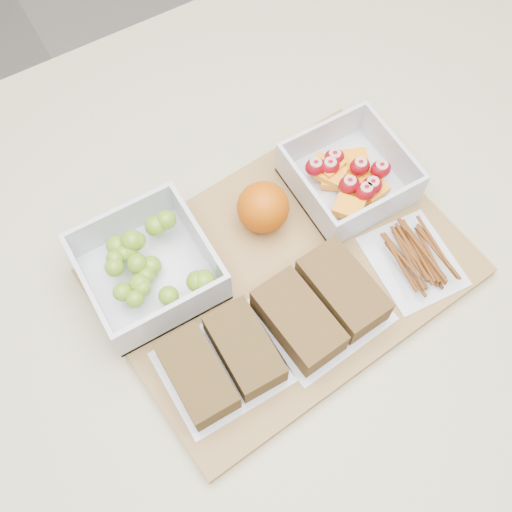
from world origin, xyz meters
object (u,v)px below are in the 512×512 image
object	(u,v)px
orange	(263,207)
sandwich_bag_left	(221,363)
sandwich_bag_center	(321,306)
cutting_board	(284,272)
grape_container	(148,267)
pretzel_bag	(415,257)
fruit_container	(348,177)

from	to	relation	value
orange	sandwich_bag_left	xyz separation A→B (m)	(-0.14, -0.14, -0.01)
sandwich_bag_center	sandwich_bag_left	bearing A→B (deg)	-179.54
cutting_board	grape_container	world-z (taller)	grape_container
pretzel_bag	sandwich_bag_left	bearing A→B (deg)	179.75
grape_container	orange	world-z (taller)	orange
orange	sandwich_bag_left	distance (m)	0.20
cutting_board	fruit_container	world-z (taller)	fruit_container
sandwich_bag_left	pretzel_bag	bearing A→B (deg)	-0.25
grape_container	sandwich_bag_center	xyz separation A→B (m)	(0.15, -0.14, -0.00)
cutting_board	sandwich_bag_center	world-z (taller)	sandwich_bag_center
pretzel_bag	fruit_container	bearing A→B (deg)	94.02
grape_container	pretzel_bag	distance (m)	0.32
grape_container	orange	distance (m)	0.15
grape_container	pretzel_bag	world-z (taller)	grape_container
grape_container	sandwich_bag_left	bearing A→B (deg)	-82.55
grape_container	sandwich_bag_center	world-z (taller)	grape_container
orange	cutting_board	bearing A→B (deg)	-99.79
grape_container	sandwich_bag_left	xyz separation A→B (m)	(0.02, -0.14, -0.01)
grape_container	sandwich_bag_left	world-z (taller)	grape_container
fruit_container	sandwich_bag_left	bearing A→B (deg)	-153.04
fruit_container	grape_container	bearing A→B (deg)	177.48
cutting_board	sandwich_bag_left	world-z (taller)	sandwich_bag_left
grape_container	fruit_container	size ratio (longest dim) A/B	1.07
orange	pretzel_bag	xyz separation A→B (m)	(0.13, -0.14, -0.02)
fruit_container	cutting_board	bearing A→B (deg)	-154.95
orange	sandwich_bag_left	size ratio (longest dim) A/B	0.49
sandwich_bag_left	fruit_container	bearing A→B (deg)	26.96
fruit_container	sandwich_bag_left	world-z (taller)	fruit_container
cutting_board	sandwich_bag_left	xyz separation A→B (m)	(-0.12, -0.07, 0.03)
fruit_container	pretzel_bag	distance (m)	0.13
sandwich_bag_center	fruit_container	bearing A→B (deg)	45.93
fruit_container	orange	size ratio (longest dim) A/B	2.10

